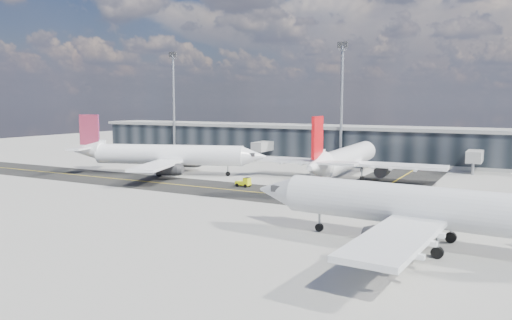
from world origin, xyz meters
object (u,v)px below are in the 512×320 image
at_px(baggage_tug, 244,182).
at_px(airliner_near, 442,209).
at_px(airliner_redtail, 346,159).
at_px(service_van, 365,164).
at_px(airliner_af, 166,155).

bearing_deg(baggage_tug, airliner_near, 62.28).
height_order(airliner_redtail, service_van, airliner_redtail).
xyz_separation_m(airliner_near, service_van, (-24.75, 59.42, -3.50)).
height_order(airliner_near, service_van, airliner_near).
height_order(airliner_near, baggage_tug, airliner_near).
distance_m(airliner_af, airliner_near, 64.11).
relative_size(airliner_near, service_van, 9.22).
bearing_deg(airliner_af, baggage_tug, 57.30).
bearing_deg(airliner_redtail, airliner_near, -62.89).
relative_size(baggage_tug, service_van, 0.61).
xyz_separation_m(airliner_af, airliner_near, (57.33, -28.68, 0.11)).
bearing_deg(airliner_redtail, baggage_tug, -134.98).
height_order(baggage_tug, service_van, baggage_tug).
bearing_deg(airliner_af, service_van, 115.25).
height_order(airliner_af, airliner_redtail, airliner_redtail).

